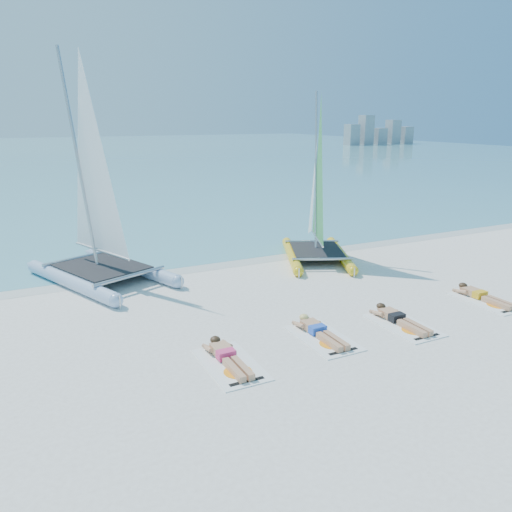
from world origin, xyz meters
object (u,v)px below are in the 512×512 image
Objects in this scene: catamaran_yellow at (316,205)px; sunbather_a at (227,355)px; towel_b at (323,338)px; sunbather_b at (318,330)px; towel_d at (487,301)px; sunbather_d at (481,295)px; catamaran_blue at (95,212)px; sunbather_c at (398,318)px; towel_c at (403,325)px; towel_a at (231,364)px.

catamaran_yellow is 3.34× the size of sunbather_a.
sunbather_b is (-0.00, 0.19, 0.11)m from towel_b.
sunbather_d is at bearing 90.00° from towel_d.
towel_b is at bearing -96.93° from catamaran_yellow.
towel_b is at bearing 179.98° from towel_d.
catamaran_blue is 8.94m from sunbather_c.
catamaran_blue is 3.74× the size of towel_c.
towel_a is 2.37m from sunbather_b.
sunbather_d reaches higher than towel_c.
catamaran_blue is 11.18m from towel_d.
sunbather_d is (7.51, 0.41, 0.11)m from towel_a.
catamaran_yellow is at bearing 76.86° from towel_c.
towel_d is (5.18, -0.19, -0.11)m from sunbather_b.
sunbather_a reaches higher than towel_c.
catamaran_blue is 4.01× the size of sunbather_b.
sunbather_b is at bearing 90.00° from towel_b.
sunbather_a is 4.42m from towel_c.
catamaran_blue reaches higher than sunbather_a.
catamaran_yellow is at bearing 58.94° from towel_b.
towel_d is (1.68, -5.81, -1.81)m from catamaran_yellow.
catamaran_blue is at bearing 130.71° from towel_c.
sunbather_c is (2.09, -0.05, 0.11)m from towel_b.
sunbather_b and sunbather_c have the same top height.
catamaran_blue is 7.23m from catamaran_yellow.
catamaran_blue reaches higher than towel_d.
sunbather_d is at bearing -0.02° from sunbather_b.
sunbather_a and sunbather_c have the same top height.
towel_c is (2.09, -0.24, 0.00)m from towel_b.
towel_a is 4.42m from towel_c.
catamaran_blue is 1.20× the size of catamaran_yellow.
sunbather_b is (3.69, -6.29, -1.95)m from catamaran_blue.
catamaran_blue is 9.10m from towel_c.
towel_b is 2.10m from towel_c.
sunbather_b reaches higher than towel_a.
catamaran_blue is 3.74× the size of towel_d.
towel_a is 7.52m from sunbather_d.
sunbather_d is (7.51, 0.22, 0.00)m from sunbather_a.
towel_d is (8.88, -6.48, -2.06)m from catamaran_blue.
towel_c is (-1.41, -6.05, -1.81)m from catamaran_yellow.
towel_a is 1.07× the size of sunbather_a.
sunbather_b is 1.00× the size of sunbather_c.
catamaran_yellow reaches higher than sunbather_c.
catamaran_blue is 3.74× the size of towel_b.
towel_a is at bearing 179.78° from towel_c.
towel_d is at bearing 0.21° from sunbather_a.
towel_c is at bearing -172.12° from sunbather_d.
towel_a is 1.07× the size of sunbather_d.
towel_c is 1.07× the size of sunbather_c.
catamaran_blue reaches higher than sunbather_b.
sunbather_d is at bearing 3.13° from towel_a.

